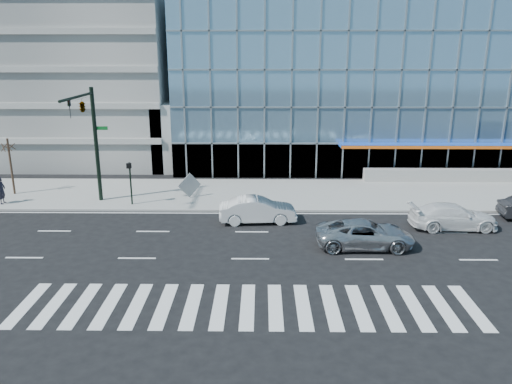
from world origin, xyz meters
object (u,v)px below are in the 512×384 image
ped_signal_post (130,177)px  white_sedan (258,210)px  traffic_signal (87,119)px  white_suv (453,216)px  silver_suv (365,234)px  street_tree_near (8,146)px  pedestrian (2,190)px  tilted_panel (190,185)px

ped_signal_post → white_sedan: bearing=-19.6°
traffic_signal → white_suv: size_ratio=1.52×
silver_suv → white_suv: 6.73m
ped_signal_post → white_sedan: 9.48m
white_suv → white_sedan: white_sedan is taller
street_tree_near → pedestrian: (0.36, -2.44, -2.66)m
ped_signal_post → tilted_panel: (3.83, 1.77, -1.07)m
ped_signal_post → pedestrian: 9.19m
silver_suv → ped_signal_post: bearing=64.2°
silver_suv → tilted_panel: size_ratio=4.17×
white_sedan → tilted_panel: tilted_panel is taller
silver_suv → white_sedan: bearing=56.0°
white_sedan → street_tree_near: bearing=68.4°
traffic_signal → white_suv: traffic_signal is taller
traffic_signal → silver_suv: traffic_signal is taller
street_tree_near → white_suv: size_ratio=0.80×
white_suv → white_sedan: size_ratio=1.08×
silver_suv → white_sedan: 7.24m
tilted_panel → street_tree_near: bearing=143.0°
tilted_panel → silver_suv: bearing=-72.7°
traffic_signal → silver_suv: 19.41m
ped_signal_post → tilted_panel: ped_signal_post is taller
ped_signal_post → tilted_panel: bearing=24.8°
street_tree_near → white_suv: (30.34, -6.70, -3.01)m
traffic_signal → ped_signal_post: size_ratio=2.67×
traffic_signal → white_sedan: traffic_signal is taller
white_suv → ped_signal_post: bearing=78.0°
ped_signal_post → silver_suv: size_ratio=0.55×
white_sedan → ped_signal_post: bearing=66.1°
traffic_signal → street_tree_near: size_ratio=1.89×
traffic_signal → pedestrian: (-6.64, 0.49, -5.05)m
pedestrian → ped_signal_post: bearing=-91.7°
ped_signal_post → white_sedan: size_ratio=0.62×
white_suv → tilted_panel: 18.02m
silver_suv → white_suv: size_ratio=1.03×
street_tree_near → white_suv: bearing=-12.5°
white_suv → traffic_signal: bearing=80.0°
traffic_signal → tilted_panel: bearing=18.7°
street_tree_near → pedestrian: street_tree_near is taller
white_sedan → pedestrian: size_ratio=2.52×
white_suv → silver_suv: bearing=116.2°
white_sedan → pedestrian: 18.27m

